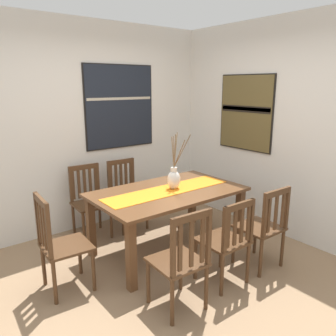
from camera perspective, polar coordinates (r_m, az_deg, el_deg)
The scene contains 14 objects.
ground_plane at distance 3.52m, azimuth 0.74°, elevation -18.96°, with size 6.40×6.40×0.03m, color #8E7051.
wall_back at distance 4.59m, azimuth -13.98°, elevation 6.72°, with size 6.40×0.12×2.70m, color silver.
wall_side at distance 4.40m, azimuth 20.20°, elevation 5.98°, with size 0.12×6.40×2.70m, color silver.
dining_table at distance 3.84m, azimuth -0.05°, elevation -5.27°, with size 1.68×1.01×0.73m.
table_runner at distance 3.81m, azimuth -0.05°, elevation -3.78°, with size 1.55×0.36×0.01m, color orange.
centerpiece_vase at distance 3.82m, azimuth 1.01°, elevation -1.75°, with size 0.23×0.31×0.64m.
chair_0 at distance 3.32m, azimuth 9.92°, elevation -11.89°, with size 0.42×0.42×0.87m.
chair_1 at distance 4.40m, azimuth -13.22°, elevation -5.24°, with size 0.44×0.44×0.91m.
chair_2 at distance 3.32m, azimuth -17.94°, elevation -11.99°, with size 0.44×0.44×0.95m.
chair_3 at distance 2.92m, azimuth 2.24°, elevation -15.28°, with size 0.44×0.44×0.93m.
chair_4 at distance 4.59m, azimuth -7.15°, elevation -4.16°, with size 0.44×0.44×0.91m.
chair_5 at distance 3.69m, azimuth 15.89°, elevation -9.47°, with size 0.43×0.43×0.90m.
painting_on_back_wall at distance 4.73m, azimuth -8.18°, elevation 10.24°, with size 1.05×0.05×1.12m.
painting_on_side_wall at distance 4.71m, azimuth 13.08°, elevation 9.12°, with size 0.05×0.87×1.01m.
Camera 1 is at (-1.85, -2.30, 1.90)m, focal length 35.96 mm.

